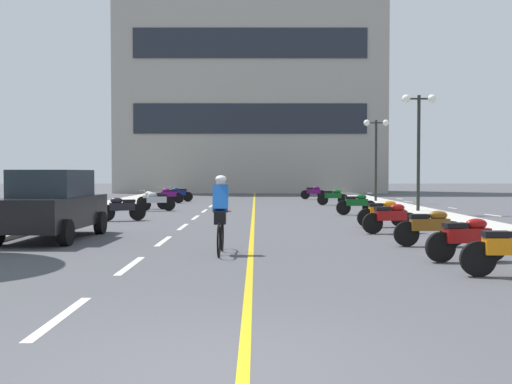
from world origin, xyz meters
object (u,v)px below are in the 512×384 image
at_px(street_lamp_far, 374,141).
at_px(cyclist_rider, 218,213).
at_px(motorcycle_11, 167,195).
at_px(motorcycle_4, 389,217).
at_px(motorcycle_3, 428,226).
at_px(motorcycle_7, 354,203).
at_px(motorcycle_13, 311,192).
at_px(motorcycle_6, 119,208).
at_px(motorcycle_1, 509,249).
at_px(motorcycle_10, 331,196).
at_px(parked_car_near, 50,204).
at_px(motorcycle_8, 154,201).
at_px(motorcycle_12, 176,194).
at_px(street_lamp_mid, 416,125).
at_px(motorcycle_2, 465,238).
at_px(motorcycle_9, 150,199).
at_px(motorcycle_5, 381,212).

xyz_separation_m(street_lamp_far, cyclist_rider, (-7.71, -21.68, -2.71)).
height_order(motorcycle_11, cyclist_rider, cyclist_rider).
bearing_deg(motorcycle_4, motorcycle_11, 117.44).
distance_m(motorcycle_3, motorcycle_7, 10.55).
distance_m(motorcycle_13, cyclist_rider, 26.74).
bearing_deg(motorcycle_6, motorcycle_4, -27.12).
xyz_separation_m(motorcycle_1, motorcycle_10, (-0.13, 22.02, 0.00)).
bearing_deg(cyclist_rider, parked_car_near, 148.84).
relative_size(motorcycle_8, motorcycle_12, 0.99).
bearing_deg(motorcycle_11, street_lamp_mid, -35.95).
bearing_deg(motorcycle_2, motorcycle_9, 118.31).
distance_m(parked_car_near, motorcycle_3, 9.59).
xyz_separation_m(street_lamp_far, motorcycle_9, (-11.92, -5.95, -3.12)).
height_order(motorcycle_12, cyclist_rider, cyclist_rider).
xyz_separation_m(motorcycle_2, motorcycle_5, (-0.04, 7.43, 0.00)).
distance_m(motorcycle_2, motorcycle_4, 5.43).
relative_size(motorcycle_4, motorcycle_13, 0.99).
height_order(parked_car_near, motorcycle_6, parked_car_near).
height_order(motorcycle_6, cyclist_rider, cyclist_rider).
height_order(motorcycle_13, cyclist_rider, cyclist_rider).
bearing_deg(motorcycle_12, motorcycle_7, -52.14).
relative_size(parked_car_near, motorcycle_3, 2.50).
relative_size(street_lamp_far, motorcycle_11, 2.76).
xyz_separation_m(motorcycle_9, cyclist_rider, (4.21, -15.72, 0.41)).
bearing_deg(cyclist_rider, street_lamp_far, 70.41).
distance_m(motorcycle_9, motorcycle_13, 13.78).
distance_m(motorcycle_10, motorcycle_12, 9.72).
relative_size(motorcycle_5, cyclist_rider, 0.96).
height_order(motorcycle_2, cyclist_rider, cyclist_rider).
bearing_deg(motorcycle_7, motorcycle_12, 127.86).
bearing_deg(motorcycle_10, motorcycle_9, -159.50).
height_order(motorcycle_6, motorcycle_13, same).
relative_size(motorcycle_6, motorcycle_10, 0.96).
bearing_deg(cyclist_rider, motorcycle_13, 80.16).
xyz_separation_m(motorcycle_11, motorcycle_13, (8.79, 5.02, 0.00)).
xyz_separation_m(motorcycle_9, motorcycle_13, (8.77, 10.62, 0.00)).
height_order(street_lamp_mid, motorcycle_4, street_lamp_mid).
height_order(street_lamp_mid, motorcycle_3, street_lamp_mid).
bearing_deg(motorcycle_7, motorcycle_8, 163.90).
relative_size(motorcycle_5, motorcycle_10, 1.00).
bearing_deg(street_lamp_mid, cyclist_rider, -121.36).
bearing_deg(motorcycle_12, street_lamp_mid, -42.10).
bearing_deg(motorcycle_12, parked_car_near, -91.84).
bearing_deg(motorcycle_1, motorcycle_10, 90.35).
xyz_separation_m(motorcycle_8, motorcycle_12, (-0.14, 8.88, 0.00)).
bearing_deg(motorcycle_3, street_lamp_mid, 76.10).
bearing_deg(motorcycle_6, motorcycle_2, -47.72).
bearing_deg(motorcycle_4, motorcycle_13, 90.20).
distance_m(motorcycle_2, motorcycle_9, 19.21).
bearing_deg(motorcycle_8, motorcycle_13, 55.27).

